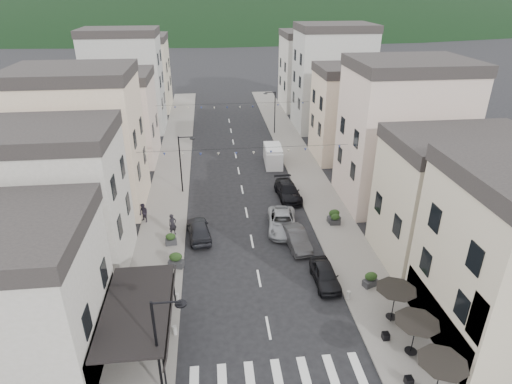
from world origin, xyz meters
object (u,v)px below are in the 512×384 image
(pedestrian_a, at_px, (173,225))
(parked_car_e, at_px, (199,230))
(parked_car_b, at_px, (297,239))
(parked_car_d, at_px, (288,191))
(parked_car_a, at_px, (325,275))
(pedestrian_b, at_px, (144,213))
(delivery_van, at_px, (273,155))
(parked_car_c, at_px, (282,222))

(pedestrian_a, bearing_deg, parked_car_e, -44.96)
(parked_car_b, distance_m, parked_car_d, 8.76)
(parked_car_a, relative_size, pedestrian_a, 2.10)
(parked_car_e, distance_m, pedestrian_b, 5.70)
(pedestrian_a, distance_m, pedestrian_b, 3.66)
(delivery_van, xyz_separation_m, pedestrian_b, (-13.40, -12.52, -0.13))
(parked_car_b, distance_m, pedestrian_b, 13.74)
(delivery_van, distance_m, pedestrian_b, 18.33)
(parked_car_b, height_order, parked_car_c, parked_car_c)
(parked_car_b, relative_size, pedestrian_a, 2.22)
(parked_car_c, relative_size, parked_car_d, 1.03)
(parked_car_e, distance_m, delivery_van, 17.71)
(pedestrian_b, bearing_deg, parked_car_d, 54.87)
(parked_car_d, xyz_separation_m, delivery_van, (-0.18, 8.97, 0.40))
(parked_car_b, relative_size, parked_car_d, 0.84)
(parked_car_a, relative_size, pedestrian_b, 2.28)
(parked_car_d, bearing_deg, parked_car_c, -108.50)
(parked_car_d, relative_size, delivery_van, 1.03)
(parked_car_c, distance_m, pedestrian_a, 9.31)
(parked_car_e, relative_size, pedestrian_b, 2.51)
(parked_car_b, bearing_deg, parked_car_d, 78.37)
(parked_car_a, bearing_deg, parked_car_b, 101.94)
(parked_car_e, relative_size, delivery_van, 0.90)
(parked_car_a, distance_m, parked_car_c, 7.86)
(parked_car_c, xyz_separation_m, parked_car_e, (-7.16, -0.57, 0.03))
(parked_car_a, height_order, parked_car_e, parked_car_e)
(parked_car_c, height_order, parked_car_d, parked_car_d)
(parked_car_c, xyz_separation_m, pedestrian_a, (-9.30, -0.05, 0.35))
(parked_car_a, distance_m, parked_car_e, 11.42)
(parked_car_b, height_order, pedestrian_b, pedestrian_b)
(parked_car_d, distance_m, parked_car_e, 10.91)
(parked_car_c, distance_m, delivery_van, 15.01)
(parked_car_d, relative_size, pedestrian_b, 2.86)
(parked_car_b, distance_m, delivery_van, 17.70)
(parked_car_b, distance_m, pedestrian_a, 10.39)
(delivery_van, bearing_deg, pedestrian_b, -133.84)
(parked_car_a, distance_m, delivery_van, 22.60)
(parked_car_a, relative_size, parked_car_c, 0.77)
(parked_car_c, relative_size, parked_car_e, 1.18)
(pedestrian_a, bearing_deg, delivery_van, 23.06)
(parked_car_b, distance_m, parked_car_e, 8.18)
(delivery_van, distance_m, pedestrian_a, 18.42)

